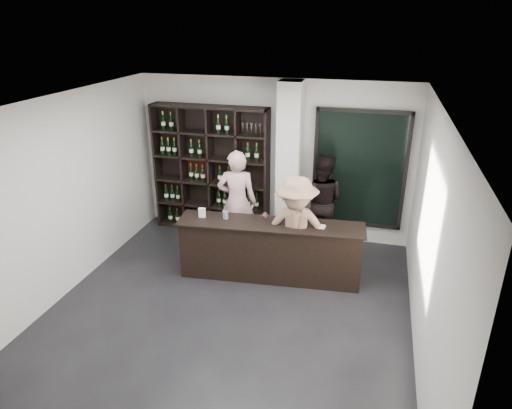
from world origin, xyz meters
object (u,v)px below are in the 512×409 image
(tasting_counter, at_px, (270,250))
(taster_black, at_px, (321,201))
(customer, at_px, (296,232))
(taster_pink, at_px, (237,202))
(wine_shelf, at_px, (211,170))

(tasting_counter, relative_size, taster_black, 1.68)
(tasting_counter, height_order, customer, customer)
(tasting_counter, relative_size, customer, 1.64)
(tasting_counter, distance_m, taster_pink, 1.16)
(taster_pink, relative_size, taster_black, 1.07)
(wine_shelf, relative_size, taster_black, 1.41)
(taster_black, xyz_separation_m, customer, (-0.20, -1.35, 0.02))
(taster_black, distance_m, customer, 1.36)
(wine_shelf, height_order, taster_pink, wine_shelf)
(wine_shelf, height_order, taster_black, wine_shelf)
(taster_pink, distance_m, taster_black, 1.48)
(taster_black, relative_size, customer, 0.98)
(wine_shelf, xyz_separation_m, tasting_counter, (1.50, -1.47, -0.73))
(tasting_counter, distance_m, taster_black, 1.48)
(tasting_counter, xyz_separation_m, customer, (0.40, -0.05, 0.40))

